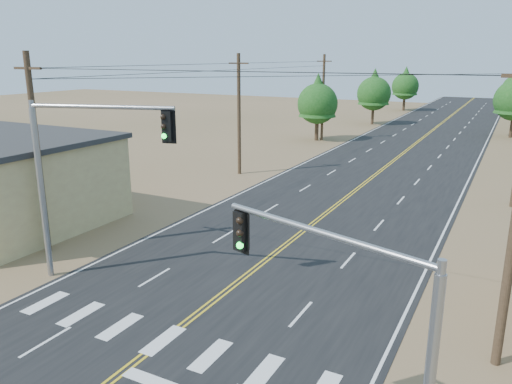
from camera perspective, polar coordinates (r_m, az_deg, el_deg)
The scene contains 9 objects.
road at distance 37.10m, azimuth 10.79°, elevation -0.23°, with size 15.00×200.00×0.02m, color black.
utility_pole_left_near at distance 26.76m, azimuth -23.69°, elevation 4.02°, with size 1.80×0.30×10.00m.
utility_pole_left_mid at distance 42.06m, azimuth -1.96°, elevation 8.93°, with size 1.80×0.30×10.00m.
utility_pole_left_far at distance 60.18m, azimuth 7.66°, elevation 10.70°, with size 1.80×0.30×10.00m.
signal_mast_left at distance 22.56m, azimuth -19.83°, elevation 3.19°, with size 6.24×2.03×7.96m.
signal_mast_right at distance 10.55m, azimuth 11.69°, elevation -15.76°, with size 5.10×1.77×6.44m.
tree_left_near at distance 60.06m, azimuth 7.06°, elevation 10.44°, with size 4.75×4.75×7.91m.
tree_left_mid at distance 76.27m, azimuth 13.35°, elevation 11.26°, with size 4.89×4.89×8.14m.
tree_left_far at distance 97.58m, azimuth 16.71°, elevation 11.79°, with size 4.83×4.83×8.05m.
Camera 1 is at (10.20, -4.33, 9.73)m, focal length 35.00 mm.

